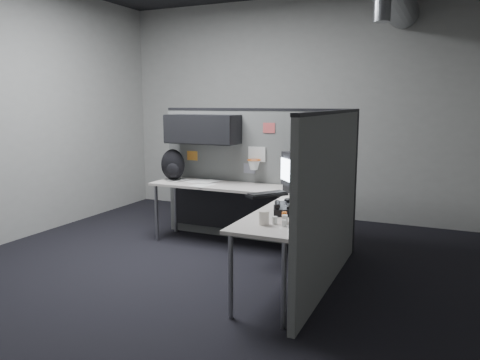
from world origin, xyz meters
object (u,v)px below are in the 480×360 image
at_px(keyboard, 267,194).
at_px(phone, 285,210).
at_px(desk, 254,202).
at_px(monitor, 304,172).
at_px(backpack, 173,165).

height_order(keyboard, phone, phone).
height_order(desk, keyboard, keyboard).
bearing_deg(phone, monitor, 87.09).
distance_m(desk, keyboard, 0.29).
relative_size(desk, phone, 8.34).
height_order(desk, backpack, backpack).
bearing_deg(backpack, phone, -43.62).
distance_m(keyboard, phone, 0.80).
bearing_deg(desk, backpack, 165.72).
bearing_deg(backpack, desk, -26.37).
height_order(keyboard, backpack, backpack).
distance_m(keyboard, backpack, 1.53).
height_order(desk, phone, phone).
bearing_deg(desk, monitor, 22.97).
xyz_separation_m(phone, backpack, (-1.87, 1.15, 0.15)).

